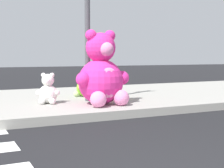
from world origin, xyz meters
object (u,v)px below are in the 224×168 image
sign_pole (87,17)px  plush_white (48,91)px  plush_yellow (108,86)px  plush_pink_large (102,75)px  plush_lime (84,85)px

sign_pole → plush_white: 1.68m
sign_pole → plush_yellow: bearing=34.1°
plush_white → plush_pink_large: bearing=-31.9°
plush_yellow → plush_lime: size_ratio=1.02×
plush_yellow → plush_lime: plush_yellow is taller
sign_pole → plush_lime: size_ratio=5.17×
plush_white → plush_lime: bearing=36.8°
sign_pole → plush_lime: 1.64m
plush_pink_large → plush_yellow: size_ratio=2.22×
plush_yellow → plush_white: size_ratio=1.07×
plush_pink_large → plush_white: plush_pink_large is taller
plush_white → sign_pole: bearing=2.5°
plush_pink_large → plush_yellow: (0.59, 1.03, -0.31)m
sign_pole → plush_white: (-0.84, -0.04, -1.46)m
sign_pole → plush_pink_large: bearing=-85.1°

